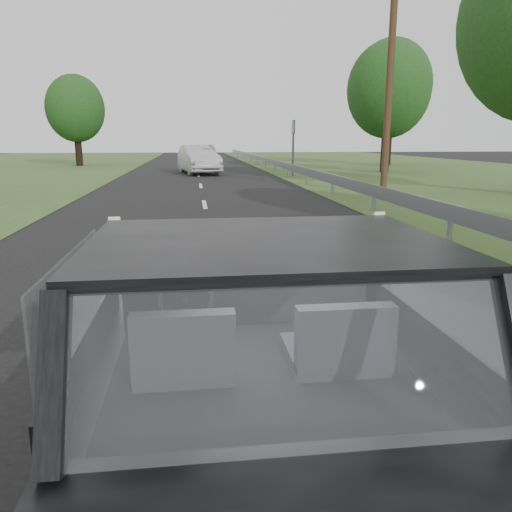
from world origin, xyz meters
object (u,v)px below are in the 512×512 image
object	(u,v)px
other_car	(199,159)
cat	(275,259)
utility_pole	(389,84)
highway_sign	(293,148)
subject_car	(256,347)

from	to	relation	value
other_car	cat	bearing A→B (deg)	-99.84
other_car	utility_pole	size ratio (longest dim) A/B	0.65
utility_pole	highway_sign	bearing A→B (deg)	99.31
cat	subject_car	bearing A→B (deg)	-119.10
subject_car	cat	distance (m)	0.78
subject_car	utility_pole	bearing A→B (deg)	66.05
other_car	highway_sign	xyz separation A→B (m)	(4.81, -2.37, 0.63)
subject_car	highway_sign	xyz separation A→B (m)	(4.86, 23.15, 0.68)
highway_sign	utility_pole	distance (m)	9.31
utility_pole	cat	bearing A→B (deg)	-114.21
subject_car	cat	size ratio (longest dim) A/B	7.52
subject_car	other_car	size ratio (longest dim) A/B	0.84
subject_car	cat	xyz separation A→B (m)	(0.22, 0.66, 0.35)
other_car	utility_pole	bearing A→B (deg)	-71.15
subject_car	utility_pole	xyz separation A→B (m)	(6.32, 14.23, 2.95)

